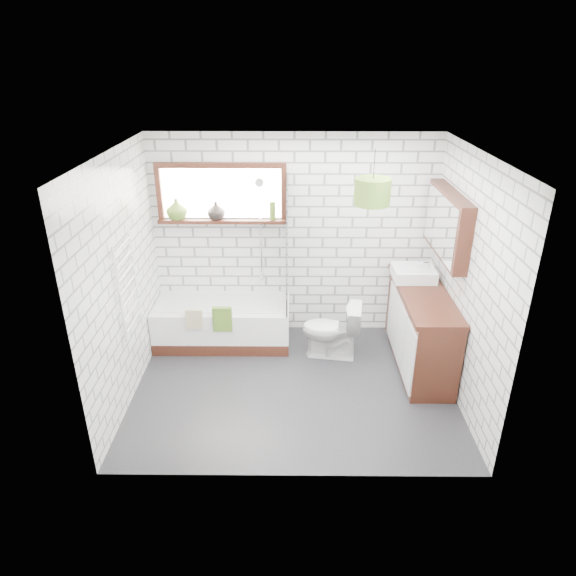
{
  "coord_description": "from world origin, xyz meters",
  "views": [
    {
      "loc": [
        -0.02,
        -4.62,
        3.33
      ],
      "look_at": [
        -0.06,
        0.25,
        1.06
      ],
      "focal_mm": 32.0,
      "sensor_mm": 36.0,
      "label": 1
    }
  ],
  "objects_px": {
    "basin": "(413,273)",
    "toilet": "(331,330)",
    "vanity": "(420,328)",
    "pendant": "(372,192)",
    "bathtub": "(223,323)"
  },
  "relations": [
    {
      "from": "basin",
      "to": "pendant",
      "type": "relative_size",
      "value": 1.35
    },
    {
      "from": "toilet",
      "to": "pendant",
      "type": "bearing_deg",
      "value": 44.43
    },
    {
      "from": "vanity",
      "to": "basin",
      "type": "bearing_deg",
      "value": 99.96
    },
    {
      "from": "bathtub",
      "to": "basin",
      "type": "relative_size",
      "value": 3.47
    },
    {
      "from": "bathtub",
      "to": "toilet",
      "type": "relative_size",
      "value": 2.36
    },
    {
      "from": "vanity",
      "to": "toilet",
      "type": "relative_size",
      "value": 2.32
    },
    {
      "from": "bathtub",
      "to": "basin",
      "type": "distance_m",
      "value": 2.37
    },
    {
      "from": "basin",
      "to": "pendant",
      "type": "bearing_deg",
      "value": -135.76
    },
    {
      "from": "bathtub",
      "to": "vanity",
      "type": "xyz_separation_m",
      "value": [
        2.32,
        -0.45,
        0.19
      ]
    },
    {
      "from": "toilet",
      "to": "pendant",
      "type": "height_order",
      "value": "pendant"
    },
    {
      "from": "basin",
      "to": "toilet",
      "type": "height_order",
      "value": "basin"
    },
    {
      "from": "toilet",
      "to": "pendant",
      "type": "distance_m",
      "value": 1.83
    },
    {
      "from": "toilet",
      "to": "basin",
      "type": "bearing_deg",
      "value": 110.85
    },
    {
      "from": "bathtub",
      "to": "toilet",
      "type": "xyz_separation_m",
      "value": [
        1.32,
        -0.32,
        0.08
      ]
    },
    {
      "from": "pendant",
      "to": "toilet",
      "type": "bearing_deg",
      "value": 126.03
    }
  ]
}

